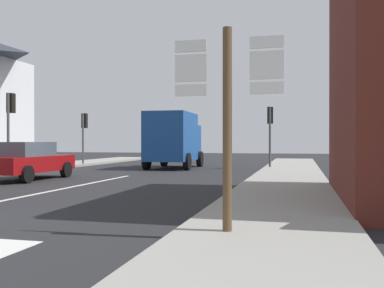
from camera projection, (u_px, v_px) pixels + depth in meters
The scene contains 9 objects.
ground_plane at pixel (108, 180), 16.92m from camera, with size 80.00×80.00×0.00m, color #232326.
sidewalk_right at pixel (285, 188), 13.35m from camera, with size 2.82×44.00×0.14m, color gray.
lane_centre_stripe at pixel (51, 191), 13.04m from camera, with size 0.16×12.00×0.01m, color silver.
sedan_far at pixel (27, 160), 17.01m from camera, with size 1.98×4.21×1.47m.
delivery_truck at pixel (174, 139), 24.31m from camera, with size 2.61×5.06×3.05m.
route_sign_post at pixel (227, 113), 6.59m from camera, with size 1.66×0.14×3.20m.
traffic_light_near_left at pixel (10, 114), 19.99m from camera, with size 0.30×0.49×3.70m.
traffic_light_far_right at pixel (270, 123), 23.47m from camera, with size 0.30×0.49×3.35m.
traffic_light_far_left at pixel (84, 127), 26.83m from camera, with size 0.30×0.49×3.22m.
Camera 1 is at (7.22, -5.63, 1.48)m, focal length 40.99 mm.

